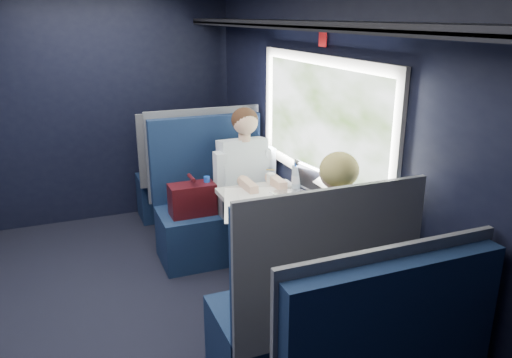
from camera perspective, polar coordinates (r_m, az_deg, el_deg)
name	(u,v)px	position (r m, az deg, el deg)	size (l,w,h in m)	color
ground	(135,325)	(3.69, -13.64, -15.93)	(2.80, 4.20, 0.01)	black
room_shell	(120,113)	(3.12, -15.24, 7.34)	(3.00, 4.40, 2.40)	black
table	(273,215)	(3.61, 1.96, -4.08)	(0.62, 1.00, 0.74)	#54565E
seat_bay_near	(213,208)	(4.39, -4.97, -3.32)	(1.04, 0.62, 1.26)	#0B1834
seat_bay_far	(305,314)	(2.96, 5.59, -15.08)	(1.04, 0.62, 1.26)	#0B1834
seat_row_front	(188,179)	(5.25, -7.81, 0.03)	(1.04, 0.51, 1.16)	#0B1834
man	(247,178)	(4.22, -1.00, 0.09)	(0.53, 0.56, 1.32)	black
woman	(331,245)	(3.04, 8.56, -7.44)	(0.53, 0.56, 1.32)	black
papers	(258,204)	(3.59, 0.26, -2.84)	(0.49, 0.70, 0.01)	white
laptop	(302,188)	(3.73, 5.27, -1.01)	(0.30, 0.37, 0.25)	silver
bottle_small	(296,177)	(3.87, 4.61, 0.25)	(0.07, 0.07, 0.23)	silver
cup	(271,178)	(4.01, 1.70, 0.07)	(0.07, 0.07, 0.09)	white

